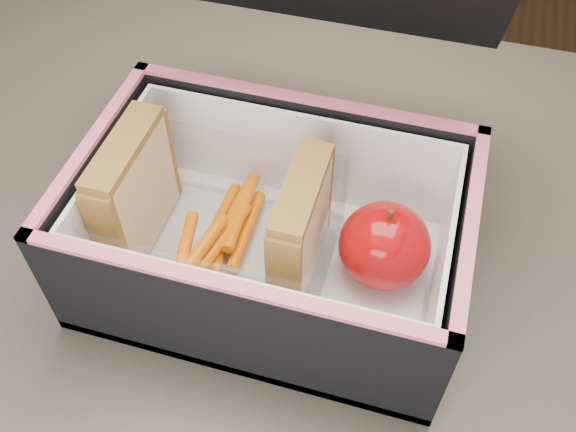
# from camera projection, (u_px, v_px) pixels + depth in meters

# --- Properties ---
(kitchen_table) EXTENTS (1.20, 0.80, 0.75)m
(kitchen_table) POSITION_uv_depth(u_px,v_px,m) (351.00, 360.00, 0.58)
(kitchen_table) COLOR brown
(kitchen_table) RESTS_ON ground
(lunch_bag) EXTENTS (0.29, 0.31, 0.26)m
(lunch_bag) POSITION_uv_depth(u_px,v_px,m) (274.00, 219.00, 0.49)
(lunch_bag) COLOR black
(lunch_bag) RESTS_ON kitchen_table
(plastic_tub) EXTENTS (0.18, 0.13, 0.07)m
(plastic_tub) POSITION_uv_depth(u_px,v_px,m) (218.00, 223.00, 0.51)
(plastic_tub) COLOR white
(plastic_tub) RESTS_ON lunch_bag
(sandwich_left) EXTENTS (0.03, 0.09, 0.10)m
(sandwich_left) POSITION_uv_depth(u_px,v_px,m) (134.00, 191.00, 0.50)
(sandwich_left) COLOR #D2BD7F
(sandwich_left) RESTS_ON plastic_tub
(sandwich_right) EXTENTS (0.03, 0.09, 0.10)m
(sandwich_right) POSITION_uv_depth(u_px,v_px,m) (301.00, 229.00, 0.48)
(sandwich_right) COLOR #D2BD7F
(sandwich_right) RESTS_ON plastic_tub
(carrot_sticks) EXTENTS (0.05, 0.15, 0.03)m
(carrot_sticks) POSITION_uv_depth(u_px,v_px,m) (221.00, 236.00, 0.52)
(carrot_sticks) COLOR #F76F00
(carrot_sticks) RESTS_ON plastic_tub
(paper_napkin) EXTENTS (0.08, 0.08, 0.01)m
(paper_napkin) POSITION_uv_depth(u_px,v_px,m) (380.00, 275.00, 0.51)
(paper_napkin) COLOR white
(paper_napkin) RESTS_ON lunch_bag
(red_apple) EXTENTS (0.08, 0.08, 0.07)m
(red_apple) POSITION_uv_depth(u_px,v_px,m) (384.00, 245.00, 0.49)
(red_apple) COLOR maroon
(red_apple) RESTS_ON paper_napkin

